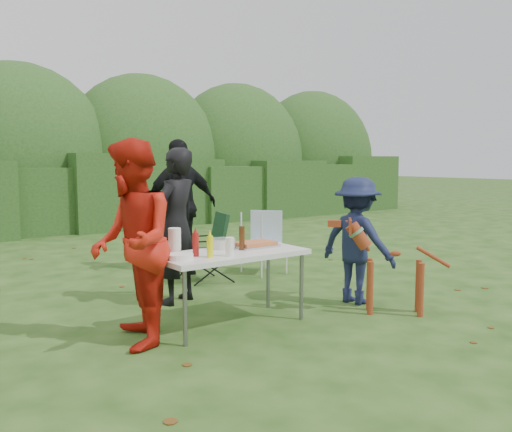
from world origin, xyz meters
TOP-DOWN VIEW (x-y plane):
  - ground at (0.00, 0.00)m, footprint 80.00×80.00m
  - hedge_row at (0.00, 8.00)m, footprint 22.00×1.40m
  - shrub_backdrop at (0.00, 9.60)m, footprint 20.00×2.60m
  - folding_table at (-0.29, -0.03)m, footprint 1.50×0.70m
  - person_cook at (-0.33, 1.05)m, footprint 0.77×0.65m
  - person_red_jacket at (-1.32, -0.01)m, footprint 0.94×1.07m
  - person_black_puffy at (0.63, 2.69)m, footprint 1.18×0.56m
  - child at (1.35, -0.18)m, footprint 0.70×1.02m
  - dog at (1.34, -0.74)m, footprint 1.03×1.03m
  - camping_chair at (0.50, 1.80)m, footprint 0.71×0.71m
  - lawn_chair at (1.48, 1.76)m, footprint 0.76×0.76m
  - food_tray at (0.08, 0.06)m, footprint 0.45×0.30m
  - focaccia_bread at (0.08, 0.06)m, footprint 0.40×0.26m
  - mustard_bottle at (-0.62, -0.17)m, footprint 0.06×0.06m
  - ketchup_bottle at (-0.70, -0.04)m, footprint 0.06×0.06m
  - beer_bottle at (-0.15, -0.01)m, footprint 0.06×0.06m
  - paper_towel_roll at (-0.83, 0.13)m, footprint 0.12×0.12m
  - cup_stack at (-0.44, -0.23)m, footprint 0.08×0.08m
  - pasta_bowl at (-0.25, 0.19)m, footprint 0.26×0.26m
  - plate_stack at (-0.89, -0.09)m, footprint 0.24×0.24m

SIDE VIEW (x-z plane):
  - ground at x=0.00m, z-range 0.00..0.00m
  - lawn_chair at x=1.48m, z-range 0.00..0.91m
  - camping_chair at x=0.50m, z-range 0.00..0.94m
  - dog at x=1.34m, z-range 0.00..0.99m
  - folding_table at x=-0.29m, z-range 0.32..1.06m
  - child at x=1.35m, z-range 0.00..1.45m
  - food_tray at x=0.08m, z-range 0.74..0.76m
  - plate_stack at x=-0.89m, z-range 0.74..0.79m
  - focaccia_bread at x=0.08m, z-range 0.76..0.80m
  - pasta_bowl at x=-0.25m, z-range 0.74..0.84m
  - cup_stack at x=-0.44m, z-range 0.74..0.92m
  - mustard_bottle at x=-0.62m, z-range 0.74..0.94m
  - hedge_row at x=0.00m, z-range 0.00..1.70m
  - ketchup_bottle at x=-0.70m, z-range 0.74..0.96m
  - beer_bottle at x=-0.15m, z-range 0.74..0.98m
  - paper_towel_roll at x=-0.83m, z-range 0.74..1.00m
  - person_cook at x=-0.33m, z-range 0.00..1.78m
  - person_red_jacket at x=-1.32m, z-range 0.00..1.84m
  - person_black_puffy at x=0.63m, z-range 0.00..1.95m
  - shrub_backdrop at x=0.00m, z-range 0.00..3.20m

